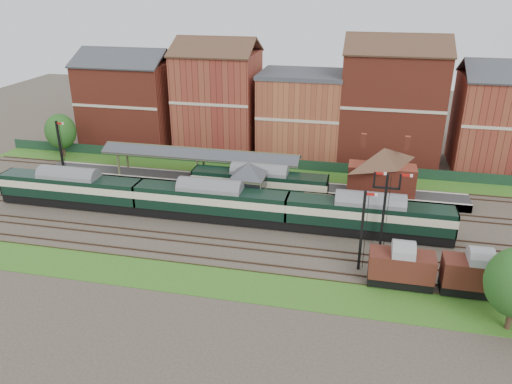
% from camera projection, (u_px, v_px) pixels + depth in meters
% --- Properties ---
extents(ground, '(160.00, 160.00, 0.00)m').
position_uv_depth(ground, '(268.00, 225.00, 55.16)').
color(ground, '#473D33').
rests_on(ground, ground).
extents(grass_back, '(90.00, 4.50, 0.06)m').
position_uv_depth(grass_back, '(291.00, 174.00, 69.51)').
color(grass_back, '#2D6619').
rests_on(grass_back, ground).
extents(grass_front, '(90.00, 5.00, 0.06)m').
position_uv_depth(grass_front, '(242.00, 285.00, 44.39)').
color(grass_front, '#2D6619').
rests_on(grass_front, ground).
extents(fence, '(90.00, 0.12, 1.50)m').
position_uv_depth(fence, '(293.00, 164.00, 71.02)').
color(fence, '#193823').
rests_on(fence, ground).
extents(platform, '(55.00, 3.40, 1.00)m').
position_uv_depth(platform, '(245.00, 185.00, 64.71)').
color(platform, '#2D2D2D').
rests_on(platform, ground).
extents(signal_box, '(5.40, 5.40, 6.00)m').
position_uv_depth(signal_box, '(249.00, 185.00, 57.42)').
color(signal_box, '#607855').
rests_on(signal_box, ground).
extents(brick_hut, '(3.20, 2.64, 2.94)m').
position_uv_depth(brick_hut, '(317.00, 207.00, 56.61)').
color(brick_hut, maroon).
rests_on(brick_hut, ground).
extents(station_building, '(8.10, 8.10, 5.90)m').
position_uv_depth(station_building, '(382.00, 170.00, 59.97)').
color(station_building, maroon).
rests_on(station_building, platform).
extents(canopy, '(26.00, 3.89, 4.08)m').
position_uv_depth(canopy, '(200.00, 152.00, 64.29)').
color(canopy, '#525535').
rests_on(canopy, platform).
extents(semaphore_bracket, '(3.60, 0.25, 8.18)m').
position_uv_depth(semaphore_bracket, '(385.00, 207.00, 48.70)').
color(semaphore_bracket, black).
rests_on(semaphore_bracket, ground).
extents(semaphore_platform_end, '(1.23, 0.25, 8.00)m').
position_uv_depth(semaphore_platform_end, '(61.00, 149.00, 66.66)').
color(semaphore_platform_end, black).
rests_on(semaphore_platform_end, ground).
extents(semaphore_siding, '(1.23, 0.25, 8.00)m').
position_uv_depth(semaphore_siding, '(362.00, 230.00, 45.25)').
color(semaphore_siding, black).
rests_on(semaphore_siding, ground).
extents(town_backdrop, '(69.00, 10.00, 16.00)m').
position_uv_depth(town_backdrop, '(300.00, 110.00, 74.87)').
color(town_backdrop, maroon).
rests_on(town_backdrop, ground).
extents(dmu_train, '(51.93, 2.73, 3.99)m').
position_uv_depth(dmu_train, '(211.00, 201.00, 55.55)').
color(dmu_train, black).
rests_on(dmu_train, ground).
extents(platform_railcar, '(16.61, 2.62, 3.83)m').
position_uv_depth(platform_railcar, '(259.00, 183.00, 60.59)').
color(platform_railcar, black).
rests_on(platform_railcar, ground).
extents(goods_van_a, '(5.59, 2.42, 3.39)m').
position_uv_depth(goods_van_a, '(401.00, 267.00, 43.62)').
color(goods_van_a, black).
rests_on(goods_van_a, ground).
extents(goods_van_b, '(5.74, 2.49, 3.48)m').
position_uv_depth(goods_van_b, '(477.00, 274.00, 42.36)').
color(goods_van_b, black).
rests_on(goods_van_b, ground).
extents(tree_back, '(4.56, 4.56, 6.66)m').
position_uv_depth(tree_back, '(61.00, 131.00, 74.77)').
color(tree_back, '#382619').
rests_on(tree_back, ground).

